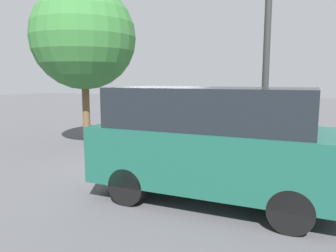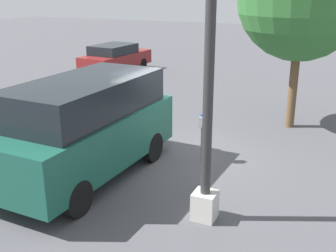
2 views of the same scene
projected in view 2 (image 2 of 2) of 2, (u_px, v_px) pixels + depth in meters
The scene contains 5 objects.
ground_plane at pixel (178, 157), 11.04m from camera, with size 80.00×80.00×0.00m, color #4C4C51.
parking_meter_near at pixel (202, 126), 10.46m from camera, with size 0.21×0.12×1.29m.
lamp_post at pixel (208, 93), 7.36m from camera, with size 0.44×0.44×6.71m.
parked_van at pixel (85, 126), 9.56m from camera, with size 4.99×2.24×2.32m.
car_distant at pixel (115, 58), 21.43m from camera, with size 4.28×2.06×1.46m.
Camera 2 is at (9.42, 3.94, 4.28)m, focal length 45.00 mm.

